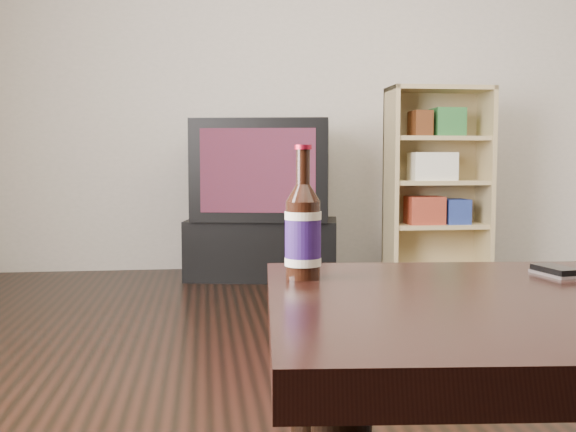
{
  "coord_description": "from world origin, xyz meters",
  "views": [
    {
      "loc": [
        -1.04,
        -1.56,
        0.74
      ],
      "look_at": [
        -0.88,
        -0.25,
        0.63
      ],
      "focal_mm": 42.0,
      "sensor_mm": 36.0,
      "label": 1
    }
  ],
  "objects": [
    {
      "name": "tv",
      "position": [
        -0.68,
        2.6,
        0.67
      ],
      "size": [
        0.9,
        0.66,
        0.61
      ],
      "rotation": [
        0.0,
        0.0,
        -0.19
      ],
      "color": "black",
      "rests_on": "tv_stand"
    },
    {
      "name": "beer_bottle",
      "position": [
        -0.85,
        -0.25,
        0.6
      ],
      "size": [
        0.08,
        0.08,
        0.26
      ],
      "rotation": [
        0.0,
        0.0,
        0.13
      ],
      "color": "black",
      "rests_on": "coffee_table"
    },
    {
      "name": "wall_back",
      "position": [
        0.0,
        3.01,
        1.35
      ],
      "size": [
        5.0,
        0.02,
        2.7
      ],
      "primitive_type": "cube",
      "color": "beige",
      "rests_on": "ground"
    },
    {
      "name": "tv_stand",
      "position": [
        -0.68,
        2.6,
        0.18
      ],
      "size": [
        0.99,
        0.63,
        0.37
      ],
      "primitive_type": "cube",
      "rotation": [
        0.0,
        0.0,
        -0.19
      ],
      "color": "black",
      "rests_on": "floor"
    },
    {
      "name": "bookshelf",
      "position": [
        0.42,
        2.55,
        0.62
      ],
      "size": [
        0.64,
        0.3,
        1.19
      ],
      "rotation": [
        0.0,
        0.0,
        -0.01
      ],
      "color": "tan",
      "rests_on": "floor"
    },
    {
      "name": "phone",
      "position": [
        -0.33,
        -0.28,
        0.51
      ],
      "size": [
        0.07,
        0.11,
        0.02
      ],
      "rotation": [
        0.0,
        0.0,
        0.17
      ],
      "color": "silver",
      "rests_on": "coffee_table"
    }
  ]
}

